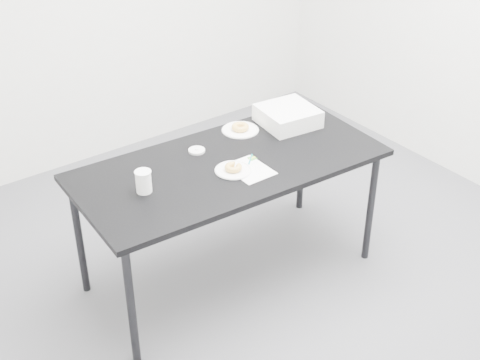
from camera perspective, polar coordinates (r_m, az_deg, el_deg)
floor at (r=4.06m, az=1.55°, el=-8.79°), size 4.00×4.00×0.00m
table at (r=3.72m, az=-0.92°, el=0.75°), size 1.76×0.89×0.78m
scorecard at (r=3.62m, az=0.81°, el=0.90°), size 0.20×0.25×0.00m
logo_patch at (r=3.72m, az=1.05°, el=1.87°), size 0.04×0.04×0.00m
pen at (r=3.70m, az=0.89°, el=1.76°), size 0.09×0.09×0.01m
napkin at (r=3.61m, az=0.13°, el=0.83°), size 0.19×0.19×0.00m
plate_near at (r=3.60m, az=-0.58°, el=0.84°), size 0.20×0.20×0.01m
donut_near at (r=3.59m, az=-0.58°, el=1.09°), size 0.12×0.12×0.03m
plate_far at (r=4.02m, az=0.02°, el=4.28°), size 0.22×0.22×0.01m
donut_far at (r=4.01m, az=0.02°, el=4.54°), size 0.12×0.12×0.03m
coffee_cup at (r=3.43m, az=-8.23°, el=-0.12°), size 0.08×0.08×0.12m
cup_lid at (r=3.79m, az=-3.71°, el=2.53°), size 0.10×0.10×0.01m
bakery_box at (r=4.08m, az=4.09°, el=5.47°), size 0.35×0.35×0.11m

